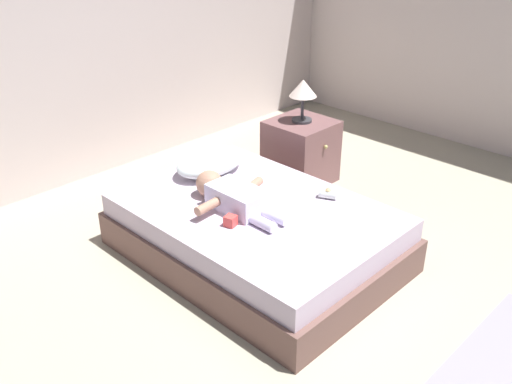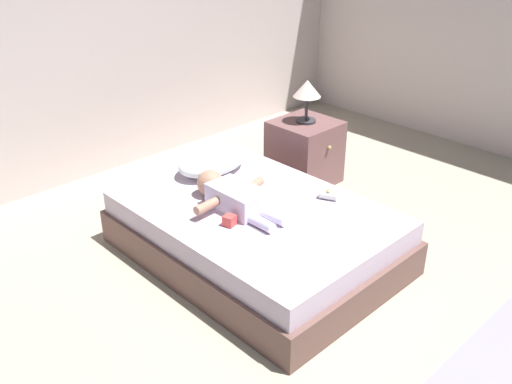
# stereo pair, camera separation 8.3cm
# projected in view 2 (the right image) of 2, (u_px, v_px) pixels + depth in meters

# --- Properties ---
(ground_plane) EXTENTS (8.00, 8.00, 0.00)m
(ground_plane) POSITION_uv_depth(u_px,v_px,m) (383.00, 368.00, 2.76)
(ground_plane) COLOR #AFA68F
(wall_behind_bed) EXTENTS (8.00, 0.12, 2.52)m
(wall_behind_bed) POSITION_uv_depth(u_px,v_px,m) (54.00, 20.00, 4.09)
(wall_behind_bed) COLOR silver
(wall_behind_bed) RESTS_ON ground_plane
(bed) EXTENTS (1.20, 1.70, 0.36)m
(bed) POSITION_uv_depth(u_px,v_px,m) (256.00, 232.00, 3.54)
(bed) COLOR brown
(bed) RESTS_ON ground_plane
(pillow) EXTENTS (0.52, 0.34, 0.16)m
(pillow) POSITION_uv_depth(u_px,v_px,m) (212.00, 161.00, 3.87)
(pillow) COLOR white
(pillow) RESTS_ON bed
(baby) EXTENTS (0.56, 0.69, 0.17)m
(baby) POSITION_uv_depth(u_px,v_px,m) (232.00, 196.00, 3.43)
(baby) COLOR white
(baby) RESTS_ON bed
(toothbrush) EXTENTS (0.09, 0.14, 0.02)m
(toothbrush) POSITION_uv_depth(u_px,v_px,m) (247.00, 187.00, 3.67)
(toothbrush) COLOR #3886DA
(toothbrush) RESTS_ON bed
(nightstand) EXTENTS (0.46, 0.49, 0.51)m
(nightstand) POSITION_uv_depth(u_px,v_px,m) (305.00, 152.00, 4.49)
(nightstand) COLOR brown
(nightstand) RESTS_ON ground_plane
(lamp) EXTENTS (0.21, 0.21, 0.33)m
(lamp) POSITION_uv_depth(u_px,v_px,m) (307.00, 91.00, 4.26)
(lamp) COLOR #333338
(lamp) RESTS_ON nightstand
(toy_block) EXTENTS (0.08, 0.08, 0.06)m
(toy_block) POSITION_uv_depth(u_px,v_px,m) (230.00, 221.00, 3.24)
(toy_block) COLOR #E34943
(toy_block) RESTS_ON bed
(baby_bottle) EXTENTS (0.10, 0.12, 0.08)m
(baby_bottle) POSITION_uv_depth(u_px,v_px,m) (329.00, 195.00, 3.53)
(baby_bottle) COLOR white
(baby_bottle) RESTS_ON bed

